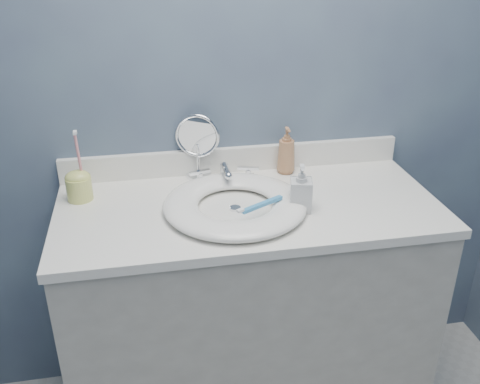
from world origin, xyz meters
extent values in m
cube|color=#454F68|center=(0.00, 1.25, 1.20)|extent=(2.20, 0.02, 2.40)
cube|color=beige|center=(0.00, 0.97, 0.42)|extent=(1.20, 0.55, 0.85)
cube|color=white|center=(0.00, 0.97, 0.86)|extent=(1.22, 0.57, 0.03)
cube|color=white|center=(0.00, 1.24, 0.93)|extent=(1.22, 0.02, 0.09)
cylinder|color=silver|center=(-0.05, 0.94, 0.88)|extent=(0.04, 0.04, 0.01)
cube|color=silver|center=(-0.05, 1.16, 0.89)|extent=(0.22, 0.05, 0.01)
cylinder|color=silver|center=(-0.05, 1.16, 0.92)|extent=(0.03, 0.03, 0.06)
cylinder|color=silver|center=(-0.05, 1.11, 0.94)|extent=(0.02, 0.09, 0.02)
sphere|color=silver|center=(-0.05, 1.06, 0.94)|extent=(0.03, 0.03, 0.03)
cylinder|color=silver|center=(-0.14, 1.16, 0.90)|extent=(0.02, 0.02, 0.03)
cube|color=silver|center=(-0.14, 1.16, 0.92)|extent=(0.08, 0.03, 0.01)
cylinder|color=silver|center=(0.04, 1.16, 0.90)|extent=(0.02, 0.02, 0.03)
cube|color=silver|center=(0.04, 1.16, 0.92)|extent=(0.08, 0.03, 0.01)
cylinder|color=silver|center=(-0.13, 1.21, 0.89)|extent=(0.09, 0.09, 0.01)
cylinder|color=silver|center=(-0.13, 1.21, 0.94)|extent=(0.01, 0.01, 0.12)
torus|color=silver|center=(-0.13, 1.21, 1.03)|extent=(0.15, 0.06, 0.16)
cylinder|color=white|center=(-0.13, 1.21, 1.03)|extent=(0.13, 0.05, 0.13)
imported|color=#AD764E|center=(0.18, 1.19, 0.96)|extent=(0.07, 0.07, 0.17)
imported|color=silver|center=(0.15, 0.91, 0.95)|extent=(0.08, 0.08, 0.15)
cylinder|color=#D0D46A|center=(-0.53, 1.11, 0.92)|extent=(0.08, 0.08, 0.08)
ellipsoid|color=#D0D46A|center=(-0.53, 1.11, 0.96)|extent=(0.08, 0.07, 0.05)
cylinder|color=pink|center=(-0.52, 1.11, 1.03)|extent=(0.01, 0.03, 0.15)
cube|color=white|center=(-0.52, 1.10, 1.11)|extent=(0.01, 0.02, 0.01)
cube|color=#378AC5|center=(0.02, 0.88, 0.92)|extent=(0.14, 0.09, 0.01)
cube|color=white|center=(-0.05, 0.84, 0.93)|extent=(0.03, 0.02, 0.01)
camera|label=1|loc=(-0.31, -0.51, 1.67)|focal=40.00mm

